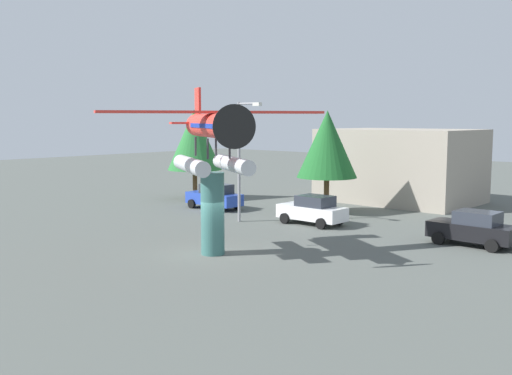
{
  "coord_description": "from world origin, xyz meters",
  "views": [
    {
      "loc": [
        19.89,
        -18.79,
        6.33
      ],
      "look_at": [
        0.0,
        3.0,
        2.89
      ],
      "focal_mm": 41.68,
      "sensor_mm": 36.0,
      "label": 1
    }
  ],
  "objects": [
    {
      "name": "ground_plane",
      "position": [
        0.0,
        0.0,
        0.0
      ],
      "size": [
        140.0,
        140.0,
        0.0
      ],
      "primitive_type": "plane",
      "color": "#515651"
    },
    {
      "name": "display_pedestal",
      "position": [
        0.0,
        0.0,
        1.92
      ],
      "size": [
        1.1,
        1.1,
        3.85
      ],
      "primitive_type": "cylinder",
      "color": "#386B66",
      "rests_on": "ground"
    },
    {
      "name": "floatplane_monument",
      "position": [
        0.11,
        -0.06,
        5.52
      ],
      "size": [
        7.08,
        9.62,
        4.0
      ],
      "rotation": [
        0.0,
        0.0,
        -0.51
      ],
      "color": "silver",
      "rests_on": "display_pedestal"
    },
    {
      "name": "car_near_blue",
      "position": [
        -10.1,
        9.75,
        0.88
      ],
      "size": [
        4.2,
        2.02,
        1.76
      ],
      "rotation": [
        0.0,
        0.0,
        3.14
      ],
      "color": "#2847B7",
      "rests_on": "ground"
    },
    {
      "name": "car_mid_white",
      "position": [
        -1.28,
        9.43,
        0.88
      ],
      "size": [
        4.2,
        2.02,
        1.76
      ],
      "rotation": [
        0.0,
        0.0,
        3.14
      ],
      "color": "white",
      "rests_on": "ground"
    },
    {
      "name": "car_far_black",
      "position": [
        8.26,
        10.04,
        0.88
      ],
      "size": [
        4.2,
        2.02,
        1.76
      ],
      "rotation": [
        0.0,
        0.0,
        3.14
      ],
      "color": "black",
      "rests_on": "ground"
    },
    {
      "name": "streetlight_primary",
      "position": [
        -5.03,
        7.2,
        4.28
      ],
      "size": [
        1.84,
        0.28,
        7.31
      ],
      "color": "gray",
      "rests_on": "ground"
    },
    {
      "name": "storefront_building",
      "position": [
        -2.44,
        22.0,
        2.76
      ],
      "size": [
        10.97,
        7.75,
        5.52
      ],
      "primitive_type": "cube",
      "color": "#9E9384",
      "rests_on": "ground"
    },
    {
      "name": "tree_west",
      "position": [
        -15.05,
        12.34,
        4.65
      ],
      "size": [
        4.24,
        4.24,
        7.02
      ],
      "color": "brown",
      "rests_on": "ground"
    },
    {
      "name": "tree_east",
      "position": [
        -3.22,
        13.53,
        4.62
      ],
      "size": [
        4.01,
        4.01,
        6.86
      ],
      "color": "brown",
      "rests_on": "ground"
    }
  ]
}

